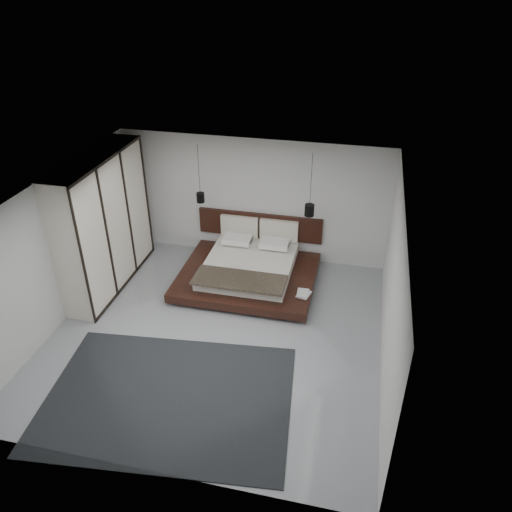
% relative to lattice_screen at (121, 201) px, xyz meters
% --- Properties ---
extents(floor, '(6.00, 6.00, 0.00)m').
position_rel_lattice_screen_xyz_m(floor, '(2.95, -2.45, -1.30)').
color(floor, gray).
rests_on(floor, ground).
extents(ceiling, '(6.00, 6.00, 0.00)m').
position_rel_lattice_screen_xyz_m(ceiling, '(2.95, -2.45, 1.50)').
color(ceiling, white).
rests_on(ceiling, wall_back).
extents(wall_back, '(6.00, 0.00, 6.00)m').
position_rel_lattice_screen_xyz_m(wall_back, '(2.95, 0.55, 0.10)').
color(wall_back, beige).
rests_on(wall_back, floor).
extents(wall_front, '(6.00, 0.00, 6.00)m').
position_rel_lattice_screen_xyz_m(wall_front, '(2.95, -5.45, 0.10)').
color(wall_front, beige).
rests_on(wall_front, floor).
extents(wall_left, '(0.00, 6.00, 6.00)m').
position_rel_lattice_screen_xyz_m(wall_left, '(-0.05, -2.45, 0.10)').
color(wall_left, beige).
rests_on(wall_left, floor).
extents(wall_right, '(0.00, 6.00, 6.00)m').
position_rel_lattice_screen_xyz_m(wall_right, '(5.95, -2.45, 0.10)').
color(wall_right, beige).
rests_on(wall_right, floor).
extents(lattice_screen, '(0.05, 0.90, 2.60)m').
position_rel_lattice_screen_xyz_m(lattice_screen, '(0.00, 0.00, 0.00)').
color(lattice_screen, black).
rests_on(lattice_screen, floor).
extents(bed, '(2.85, 2.42, 1.09)m').
position_rel_lattice_screen_xyz_m(bed, '(3.11, -0.55, -1.01)').
color(bed, black).
rests_on(bed, floor).
extents(book_lower, '(0.31, 0.37, 0.03)m').
position_rel_lattice_screen_xyz_m(book_lower, '(4.28, -1.21, -1.02)').
color(book_lower, '#99724C').
rests_on(book_lower, bed).
extents(book_upper, '(0.24, 0.33, 0.02)m').
position_rel_lattice_screen_xyz_m(book_upper, '(4.26, -1.24, -0.99)').
color(book_upper, '#99724C').
rests_on(book_upper, book_lower).
extents(pendant_left, '(0.17, 0.17, 1.28)m').
position_rel_lattice_screen_xyz_m(pendant_left, '(1.94, -0.09, 0.33)').
color(pendant_left, black).
rests_on(pendant_left, ceiling).
extents(pendant_right, '(0.20, 0.20, 1.34)m').
position_rel_lattice_screen_xyz_m(pendant_right, '(4.28, -0.09, 0.28)').
color(pendant_right, black).
rests_on(pendant_right, ceiling).
extents(wardrobe, '(0.67, 2.86, 2.81)m').
position_rel_lattice_screen_xyz_m(wardrobe, '(0.25, -1.26, 0.11)').
color(wardrobe, silver).
rests_on(wardrobe, floor).
extents(rug, '(4.14, 3.15, 0.02)m').
position_rel_lattice_screen_xyz_m(rug, '(2.67, -4.15, -1.29)').
color(rug, black).
rests_on(rug, floor).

